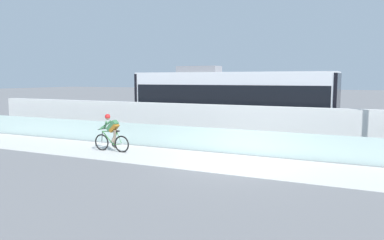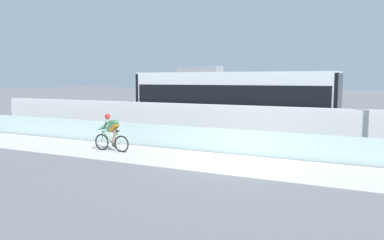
% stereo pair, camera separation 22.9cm
% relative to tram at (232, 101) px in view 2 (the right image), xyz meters
% --- Properties ---
extents(ground_plane, '(200.00, 200.00, 0.00)m').
position_rel_tram_xyz_m(ground_plane, '(2.51, -6.85, -1.89)').
color(ground_plane, slate).
extents(bike_path_deck, '(32.00, 3.20, 0.01)m').
position_rel_tram_xyz_m(bike_path_deck, '(2.51, -6.85, -1.89)').
color(bike_path_deck, beige).
rests_on(bike_path_deck, ground).
extents(glass_parapet, '(32.00, 0.05, 1.02)m').
position_rel_tram_xyz_m(glass_parapet, '(2.51, -5.00, -1.38)').
color(glass_parapet, '#ADC6C1').
rests_on(glass_parapet, ground).
extents(concrete_barrier_wall, '(32.00, 0.36, 1.88)m').
position_rel_tram_xyz_m(concrete_barrier_wall, '(2.51, -3.20, -0.95)').
color(concrete_barrier_wall, silver).
rests_on(concrete_barrier_wall, ground).
extents(tram_rail_near, '(32.00, 0.08, 0.01)m').
position_rel_tram_xyz_m(tram_rail_near, '(2.51, -0.72, -1.89)').
color(tram_rail_near, '#595654').
rests_on(tram_rail_near, ground).
extents(tram_rail_far, '(32.00, 0.08, 0.01)m').
position_rel_tram_xyz_m(tram_rail_far, '(2.51, 0.72, -1.89)').
color(tram_rail_far, '#595654').
rests_on(tram_rail_far, ground).
extents(tram, '(11.06, 2.54, 3.81)m').
position_rel_tram_xyz_m(tram, '(0.00, 0.00, 0.00)').
color(tram, silver).
rests_on(tram, ground).
extents(cyclist_on_bike, '(1.77, 0.58, 1.61)m').
position_rel_tram_xyz_m(cyclist_on_bike, '(-2.96, -6.85, -1.11)').
color(cyclist_on_bike, black).
rests_on(cyclist_on_bike, ground).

